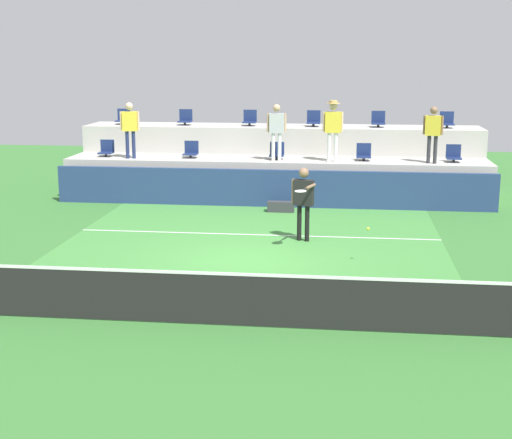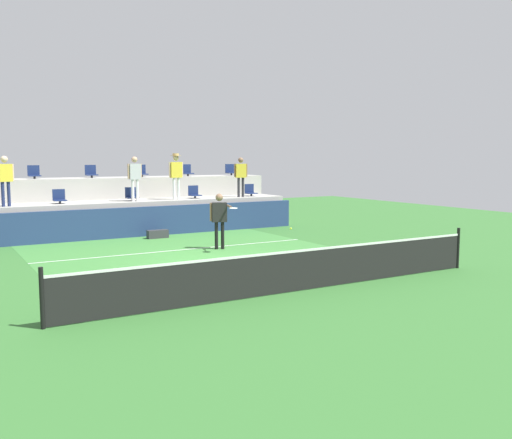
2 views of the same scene
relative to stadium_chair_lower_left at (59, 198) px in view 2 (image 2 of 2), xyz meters
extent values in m
plane|color=#336B2D|center=(2.66, -7.23, -1.46)|extent=(40.00, 40.00, 0.00)
cube|color=#3D7F38|center=(2.66, -6.23, -1.46)|extent=(9.00, 10.00, 0.01)
cube|color=white|center=(2.66, -4.83, -1.46)|extent=(9.00, 0.06, 0.00)
cylinder|color=black|center=(-2.54, -11.23, -0.93)|extent=(0.08, 0.08, 1.07)
cylinder|color=black|center=(7.86, -11.23, -0.93)|extent=(0.08, 0.08, 1.07)
cube|color=black|center=(2.66, -11.23, -1.01)|extent=(10.40, 0.01, 0.87)
cube|color=white|center=(2.66, -11.23, -0.57)|extent=(10.40, 0.02, 0.05)
cube|color=navy|center=(2.66, -1.23, -0.91)|extent=(13.00, 0.16, 1.10)
cube|color=#ADAAA3|center=(2.66, 0.07, -0.84)|extent=(13.00, 1.80, 1.25)
cube|color=#ADAAA3|center=(2.66, 1.87, -0.41)|extent=(13.00, 1.80, 2.10)
cylinder|color=#2D2D33|center=(0.00, -0.08, -0.16)|extent=(0.08, 0.08, 0.10)
cube|color=navy|center=(0.00, -0.08, -0.09)|extent=(0.44, 0.40, 0.04)
cube|color=navy|center=(0.00, 0.10, 0.12)|extent=(0.44, 0.04, 0.38)
cylinder|color=#2D2D33|center=(2.69, -0.08, -0.16)|extent=(0.08, 0.08, 0.10)
cube|color=navy|center=(2.69, -0.08, -0.09)|extent=(0.44, 0.40, 0.04)
cube|color=navy|center=(2.69, 0.10, 0.12)|extent=(0.44, 0.04, 0.38)
cylinder|color=#2D2D33|center=(5.34, -0.08, -0.16)|extent=(0.08, 0.08, 0.10)
cube|color=navy|center=(5.34, -0.08, -0.09)|extent=(0.44, 0.40, 0.04)
cube|color=navy|center=(5.34, 0.10, 0.12)|extent=(0.44, 0.04, 0.38)
cylinder|color=#2D2D33|center=(8.01, -0.08, -0.16)|extent=(0.08, 0.08, 0.10)
cube|color=navy|center=(8.01, -0.08, -0.09)|extent=(0.44, 0.40, 0.04)
cube|color=navy|center=(8.01, 0.10, 0.12)|extent=(0.44, 0.04, 0.38)
cylinder|color=#2D2D33|center=(-0.55, 1.72, 0.69)|extent=(0.08, 0.08, 0.10)
cube|color=navy|center=(-0.55, 1.72, 0.76)|extent=(0.44, 0.40, 0.04)
cube|color=navy|center=(-0.55, 1.90, 0.97)|extent=(0.44, 0.04, 0.38)
cylinder|color=#2D2D33|center=(1.62, 1.72, 0.69)|extent=(0.08, 0.08, 0.10)
cube|color=navy|center=(1.62, 1.72, 0.76)|extent=(0.44, 0.40, 0.04)
cube|color=navy|center=(1.62, 1.90, 0.97)|extent=(0.44, 0.04, 0.38)
cylinder|color=#2D2D33|center=(3.72, 1.72, 0.69)|extent=(0.08, 0.08, 0.10)
cube|color=navy|center=(3.72, 1.72, 0.76)|extent=(0.44, 0.40, 0.04)
cube|color=navy|center=(3.72, 1.90, 0.97)|extent=(0.44, 0.04, 0.38)
cylinder|color=#2D2D33|center=(5.82, 1.72, 0.69)|extent=(0.08, 0.08, 0.10)
cube|color=navy|center=(5.82, 1.72, 0.76)|extent=(0.44, 0.40, 0.04)
cube|color=navy|center=(5.82, 1.90, 0.97)|extent=(0.44, 0.04, 0.38)
cylinder|color=#2D2D33|center=(8.00, 1.72, 0.69)|extent=(0.08, 0.08, 0.10)
cube|color=navy|center=(8.00, 1.72, 0.76)|extent=(0.44, 0.40, 0.04)
cube|color=navy|center=(8.00, 1.90, 0.97)|extent=(0.44, 0.04, 0.38)
cylinder|color=black|center=(3.73, -5.26, -1.03)|extent=(0.14, 0.14, 0.87)
cylinder|color=black|center=(3.92, -5.32, -1.03)|extent=(0.14, 0.14, 0.87)
cube|color=black|center=(3.83, -5.29, -0.28)|extent=(0.51, 0.31, 0.62)
sphere|color=#846047|center=(3.83, -5.29, 0.19)|extent=(0.30, 0.30, 0.24)
cylinder|color=#846047|center=(3.57, -5.21, -0.26)|extent=(0.09, 0.09, 0.58)
cylinder|color=#846047|center=(4.01, -5.63, -0.07)|extent=(0.23, 0.55, 0.07)
cylinder|color=black|center=(3.89, -5.99, -0.07)|extent=(0.11, 0.26, 0.04)
ellipsoid|color=silver|center=(3.81, -6.26, -0.07)|extent=(0.34, 0.38, 0.03)
cylinder|color=navy|center=(-1.92, -0.40, 0.21)|extent=(0.13, 0.13, 0.85)
cylinder|color=navy|center=(-1.73, -0.36, 0.21)|extent=(0.13, 0.13, 0.85)
cube|color=yellow|center=(-1.82, -0.38, 0.93)|extent=(0.49, 0.27, 0.60)
sphere|color=beige|center=(-1.82, -0.38, 1.39)|extent=(0.27, 0.27, 0.23)
cylinder|color=beige|center=(-1.56, -0.33, 0.95)|extent=(0.08, 0.08, 0.56)
cylinder|color=white|center=(2.62, -0.40, 0.20)|extent=(0.13, 0.13, 0.84)
cylinder|color=white|center=(2.81, -0.37, 0.20)|extent=(0.13, 0.13, 0.84)
cube|color=#B2B2B7|center=(2.71, -0.38, 0.92)|extent=(0.48, 0.25, 0.59)
sphere|color=tan|center=(2.71, -0.38, 1.37)|extent=(0.26, 0.26, 0.23)
cylinder|color=tan|center=(2.45, -0.43, 0.94)|extent=(0.08, 0.08, 0.56)
cylinder|color=tan|center=(2.97, -0.34, 0.94)|extent=(0.08, 0.08, 0.56)
cylinder|color=white|center=(4.30, -0.39, 0.22)|extent=(0.12, 0.12, 0.87)
cylinder|color=white|center=(4.50, -0.38, 0.22)|extent=(0.12, 0.12, 0.87)
cube|color=yellow|center=(4.40, -0.38, 0.97)|extent=(0.48, 0.21, 0.62)
sphere|color=beige|center=(4.40, -0.38, 1.44)|extent=(0.25, 0.25, 0.24)
cylinder|color=beige|center=(4.13, -0.40, 0.98)|extent=(0.07, 0.07, 0.58)
cylinder|color=beige|center=(4.67, -0.37, 0.98)|extent=(0.07, 0.07, 0.58)
cylinder|color=tan|center=(4.40, -0.38, 1.52)|extent=(0.45, 0.45, 0.01)
cylinder|color=tan|center=(4.40, -0.38, 1.57)|extent=(0.26, 0.26, 0.09)
cylinder|color=#2D2D33|center=(7.23, -0.36, 0.20)|extent=(0.13, 0.13, 0.82)
cylinder|color=#2D2D33|center=(7.42, -0.40, 0.20)|extent=(0.13, 0.13, 0.82)
cube|color=yellow|center=(7.32, -0.38, 0.90)|extent=(0.47, 0.27, 0.58)
sphere|color=#846047|center=(7.32, -0.38, 1.35)|extent=(0.27, 0.27, 0.22)
cylinder|color=#846047|center=(7.07, -0.33, 0.92)|extent=(0.08, 0.08, 0.55)
cylinder|color=#846047|center=(7.58, -0.44, 0.92)|extent=(0.08, 0.08, 0.55)
sphere|color=#CCE033|center=(5.31, -7.14, -0.70)|extent=(0.07, 0.07, 0.07)
cube|color=#333338|center=(3.00, -1.96, -1.31)|extent=(0.76, 0.28, 0.30)
camera|label=1|loc=(4.80, -22.74, 2.90)|focal=52.30mm
camera|label=2|loc=(-4.11, -21.02, 1.43)|focal=39.13mm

